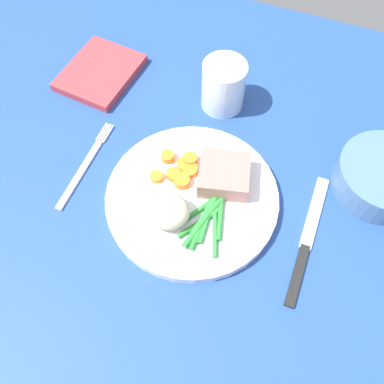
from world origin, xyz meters
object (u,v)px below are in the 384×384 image
object	(u,v)px
water_glass	(223,88)
napkin	(100,73)
salad_bowl	(383,176)
knife	(307,241)
meat_portion	(224,175)
fork	(85,165)
dinner_plate	(192,198)

from	to	relation	value
water_glass	napkin	distance (cm)	22.22
water_glass	salad_bowl	bearing A→B (deg)	-14.21
knife	water_glass	xyz separation A→B (cm)	(-19.28, 19.55, 3.31)
meat_portion	fork	distance (cm)	21.49
meat_portion	knife	xyz separation A→B (cm)	(13.81, -4.22, -2.98)
meat_portion	napkin	world-z (taller)	meat_portion
fork	knife	size ratio (longest dim) A/B	0.81
knife	dinner_plate	bearing A→B (deg)	-178.98
water_glass	meat_portion	bearing A→B (deg)	-70.36
dinner_plate	water_glass	xyz separation A→B (cm)	(-2.10, 19.26, 2.71)
water_glass	salad_bowl	distance (cm)	27.70
napkin	knife	bearing A→B (deg)	-23.35
dinner_plate	meat_portion	distance (cm)	5.70
salad_bowl	napkin	size ratio (longest dim) A/B	0.99
knife	salad_bowl	size ratio (longest dim) A/B	1.52
dinner_plate	salad_bowl	xyz separation A→B (cm)	(24.74, 12.47, 1.83)
dinner_plate	water_glass	distance (cm)	19.57
dinner_plate	salad_bowl	world-z (taller)	salad_bowl
water_glass	napkin	world-z (taller)	water_glass
knife	meat_portion	bearing A→B (deg)	164.99
salad_bowl	water_glass	bearing A→B (deg)	165.79
knife	water_glass	world-z (taller)	water_glass
knife	fork	bearing A→B (deg)	-178.07
meat_portion	salad_bowl	bearing A→B (deg)	21.78
meat_portion	salad_bowl	xyz separation A→B (cm)	(21.37, 8.54, -0.54)
dinner_plate	knife	size ratio (longest dim) A/B	1.22
meat_portion	fork	world-z (taller)	meat_portion
knife	napkin	size ratio (longest dim) A/B	1.50
fork	water_glass	size ratio (longest dim) A/B	2.01
knife	water_glass	bearing A→B (deg)	136.57
meat_portion	fork	bearing A→B (deg)	-168.65
knife	napkin	distance (cm)	44.94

